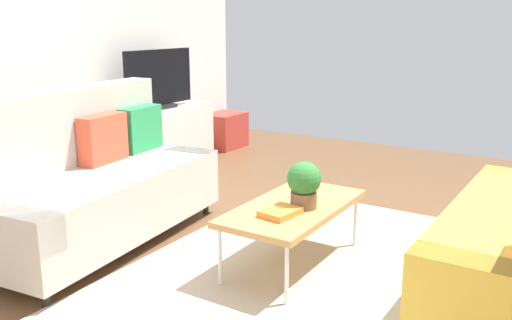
# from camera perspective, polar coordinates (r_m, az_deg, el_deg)

# --- Properties ---
(ground_plane) EXTENTS (7.68, 7.68, 0.00)m
(ground_plane) POSITION_cam_1_polar(r_m,az_deg,el_deg) (3.76, 3.18, -10.47)
(ground_plane) COLOR brown
(wall_far) EXTENTS (6.40, 0.12, 2.90)m
(wall_far) POSITION_cam_1_polar(r_m,az_deg,el_deg) (5.36, -24.35, 11.69)
(wall_far) COLOR white
(wall_far) RESTS_ON ground_plane
(area_rug) EXTENTS (2.90, 2.20, 0.01)m
(area_rug) POSITION_cam_1_polar(r_m,az_deg,el_deg) (3.60, 6.29, -11.67)
(area_rug) COLOR tan
(area_rug) RESTS_ON ground_plane
(couch_beige) EXTENTS (1.98, 1.04, 1.10)m
(couch_beige) POSITION_cam_1_polar(r_m,az_deg,el_deg) (4.12, -16.49, -2.21)
(couch_beige) COLOR #B2ADA3
(couch_beige) RESTS_ON ground_plane
(coffee_table) EXTENTS (1.10, 0.56, 0.42)m
(coffee_table) POSITION_cam_1_polar(r_m,az_deg,el_deg) (3.57, 3.92, -5.07)
(coffee_table) COLOR #B7844C
(coffee_table) RESTS_ON ground_plane
(tv_console) EXTENTS (1.40, 0.44, 0.64)m
(tv_console) POSITION_cam_1_polar(r_m,az_deg,el_deg) (6.23, -9.92, 2.41)
(tv_console) COLOR silver
(tv_console) RESTS_ON ground_plane
(tv) EXTENTS (1.00, 0.20, 0.64)m
(tv) POSITION_cam_1_polar(r_m,az_deg,el_deg) (6.12, -10.03, 8.19)
(tv) COLOR black
(tv) RESTS_ON tv_console
(storage_trunk) EXTENTS (0.52, 0.40, 0.44)m
(storage_trunk) POSITION_cam_1_polar(r_m,az_deg,el_deg) (7.03, -3.28, 3.10)
(storage_trunk) COLOR #B2382D
(storage_trunk) RESTS_ON ground_plane
(potted_plant) EXTENTS (0.22, 0.22, 0.30)m
(potted_plant) POSITION_cam_1_polar(r_m,az_deg,el_deg) (3.47, 5.00, -2.44)
(potted_plant) COLOR brown
(potted_plant) RESTS_ON coffee_table
(table_book_0) EXTENTS (0.26, 0.21, 0.04)m
(table_book_0) POSITION_cam_1_polar(r_m,az_deg,el_deg) (3.37, 2.53, -5.43)
(table_book_0) COLOR orange
(table_book_0) RESTS_ON coffee_table
(vase_0) EXTENTS (0.11, 0.11, 0.19)m
(vase_0) POSITION_cam_1_polar(r_m,az_deg,el_deg) (5.78, -14.31, 5.43)
(vase_0) COLOR #33B29E
(vase_0) RESTS_ON tv_console
(bottle_0) EXTENTS (0.05, 0.05, 0.19)m
(bottle_0) POSITION_cam_1_polar(r_m,az_deg,el_deg) (5.83, -12.51, 5.62)
(bottle_0) COLOR #262626
(bottle_0) RESTS_ON tv_console
(bottle_1) EXTENTS (0.04, 0.04, 0.15)m
(bottle_1) POSITION_cam_1_polar(r_m,az_deg,el_deg) (5.90, -11.84, 5.55)
(bottle_1) COLOR #3359B2
(bottle_1) RESTS_ON tv_console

